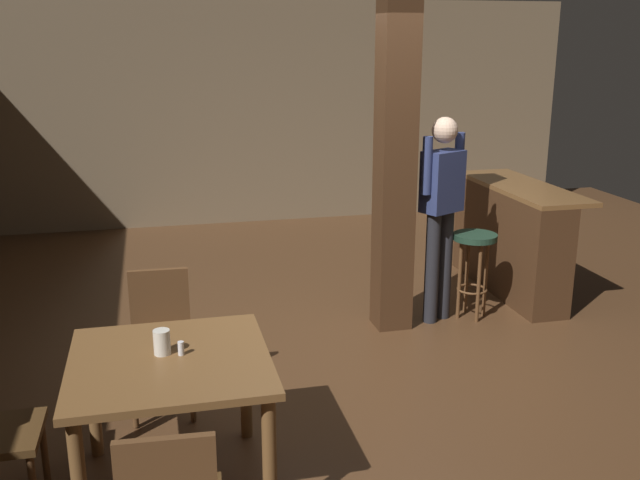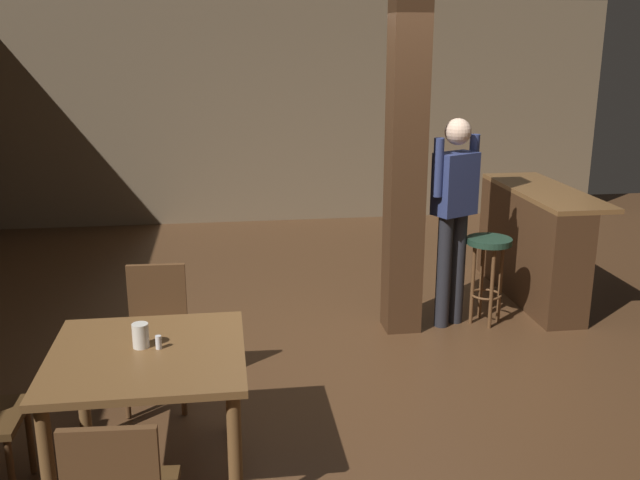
% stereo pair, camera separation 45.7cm
% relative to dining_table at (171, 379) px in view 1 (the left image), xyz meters
% --- Properties ---
extents(ground_plane, '(10.80, 10.80, 0.00)m').
position_rel_dining_table_xyz_m(ground_plane, '(1.47, 1.21, -0.64)').
color(ground_plane, '#4C301C').
extents(wall_back, '(8.00, 0.10, 2.80)m').
position_rel_dining_table_xyz_m(wall_back, '(1.47, 5.71, 0.76)').
color(wall_back, '#756047').
rests_on(wall_back, ground_plane).
extents(pillar, '(0.28, 0.28, 2.80)m').
position_rel_dining_table_xyz_m(pillar, '(1.84, 1.89, 0.76)').
color(pillar, '#422816').
rests_on(pillar, ground_plane).
extents(dining_table, '(1.01, 1.01, 0.75)m').
position_rel_dining_table_xyz_m(dining_table, '(0.00, 0.00, 0.00)').
color(dining_table, brown).
rests_on(dining_table, ground_plane).
extents(chair_north, '(0.44, 0.44, 0.89)m').
position_rel_dining_table_xyz_m(chair_north, '(-0.04, 0.92, -0.13)').
color(chair_north, '#4C3319').
rests_on(chair_north, ground_plane).
extents(napkin_cup, '(0.09, 0.09, 0.13)m').
position_rel_dining_table_xyz_m(napkin_cup, '(-0.03, 0.06, 0.18)').
color(napkin_cup, silver).
rests_on(napkin_cup, dining_table).
extents(salt_shaker, '(0.03, 0.03, 0.07)m').
position_rel_dining_table_xyz_m(salt_shaker, '(0.06, 0.03, 0.15)').
color(salt_shaker, silver).
rests_on(salt_shaker, dining_table).
extents(standing_person, '(0.46, 0.33, 1.72)m').
position_rel_dining_table_xyz_m(standing_person, '(2.26, 1.91, 0.37)').
color(standing_person, navy).
rests_on(standing_person, ground_plane).
extents(bar_counter, '(0.56, 1.66, 1.01)m').
position_rel_dining_table_xyz_m(bar_counter, '(3.20, 2.45, -0.12)').
color(bar_counter, brown).
rests_on(bar_counter, ground_plane).
extents(bar_stool_near, '(0.37, 0.37, 0.74)m').
position_rel_dining_table_xyz_m(bar_stool_near, '(2.57, 1.89, -0.07)').
color(bar_stool_near, '#1E3828').
rests_on(bar_stool_near, ground_plane).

